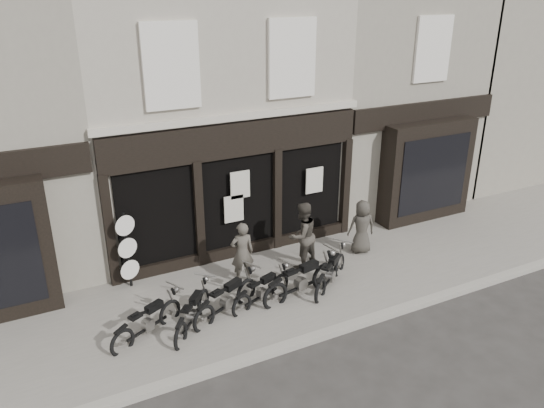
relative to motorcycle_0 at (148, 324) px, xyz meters
name	(u,v)px	position (x,y,z in m)	size (l,w,h in m)	color
ground_plane	(290,310)	(3.25, -0.43, -0.37)	(90.00, 90.00, 0.00)	#2D2B28
pavement	(272,290)	(3.25, 0.47, -0.31)	(30.00, 4.20, 0.12)	slate
kerb	(317,337)	(3.25, -1.68, -0.31)	(30.00, 0.25, 0.13)	gray
central_building	(197,95)	(3.25, 5.52, 3.71)	(7.30, 6.22, 8.34)	#A19B8A
neighbour_right	(370,81)	(9.60, 5.46, 3.67)	(5.60, 6.73, 8.34)	gray
filler_right	(528,65)	(17.75, 5.57, 3.73)	(11.00, 6.00, 8.20)	gray
motorcycle_0	(148,324)	(0.00, 0.00, 0.00)	(1.81, 1.13, 0.94)	black
motorcycle_1	(193,315)	(0.97, -0.13, 0.00)	(1.45, 1.63, 0.94)	black
motorcycle_2	(227,302)	(1.83, 0.00, 0.03)	(1.95, 1.16, 1.00)	black
motorcycle_3	(262,293)	(2.76, 0.04, -0.02)	(1.80, 0.87, 0.90)	black
motorcycle_4	(301,283)	(3.75, -0.09, 0.06)	(2.25, 0.77, 1.09)	black
motorcycle_5	(331,275)	(4.64, -0.04, 0.02)	(1.75, 1.45, 0.98)	black
man_left	(242,253)	(2.73, 1.12, 0.56)	(0.59, 0.39, 1.63)	#4A453C
man_centre	(302,235)	(4.47, 1.13, 0.66)	(0.89, 0.69, 1.82)	#3C3831
man_right	(362,227)	(6.37, 1.10, 0.52)	(0.75, 0.49, 1.54)	#38352F
advert_sign_post	(128,254)	(0.13, 2.15, 0.66)	(0.50, 0.33, 2.13)	black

